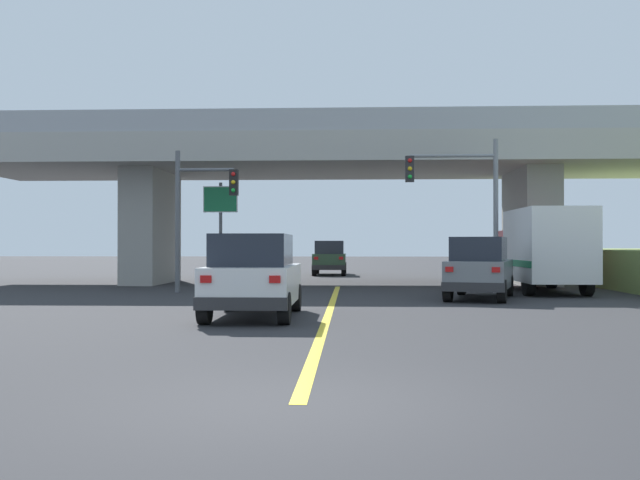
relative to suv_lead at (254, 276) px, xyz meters
The scene contains 10 objects.
ground 15.72m from the suv_lead, 83.47° to the left, with size 160.00×160.00×0.00m, color #2B2B2D.
overpass_bridge 16.25m from the suv_lead, 83.47° to the left, with size 33.94×8.50×7.29m.
lane_divider_stripe 2.75m from the suv_lead, 45.88° to the left, with size 0.20×22.50×0.01m, color yellow.
suv_lead is the anchor object (origin of this frame).
suv_crossing 9.11m from the suv_lead, 43.96° to the left, with size 2.99×4.78×2.02m.
box_truck 13.62m from the suv_lead, 45.68° to the left, with size 2.33×6.52×3.07m.
sedan_oncoming 25.28m from the suv_lead, 87.58° to the left, with size 1.95×4.41×2.02m.
traffic_signal_nearside 11.68m from the suv_lead, 54.86° to the left, with size 3.41×0.36×5.68m.
traffic_signal_farside 9.98m from the suv_lead, 110.12° to the left, with size 2.36×0.36×5.28m.
highway_sign 13.81m from the suv_lead, 103.85° to the left, with size 1.48×0.17×4.46m.
Camera 1 is at (0.59, -7.83, 1.75)m, focal length 40.16 mm.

